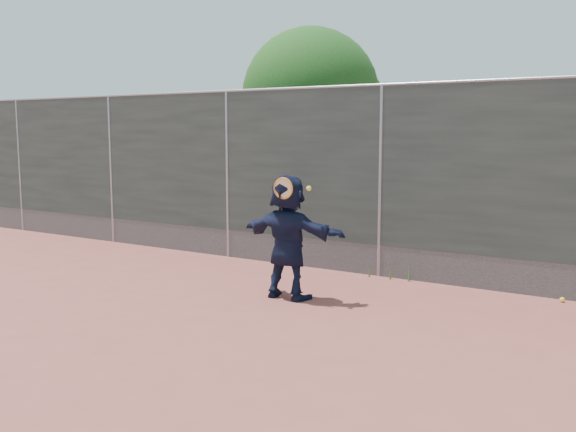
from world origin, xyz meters
The scene contains 7 objects.
ground centered at (0.00, 0.00, 0.00)m, with size 80.00×80.00×0.00m, color #9E4C42.
player centered at (-0.51, 1.58, 0.86)m, with size 1.59×0.51×1.72m, color #121832.
ball_ground centered at (2.76, 3.35, 0.03)m, with size 0.07×0.07×0.07m, color yellow.
fence centered at (0.00, 3.50, 1.58)m, with size 20.00×0.06×3.03m.
swing_action centered at (-0.43, 1.39, 1.52)m, with size 0.53×0.16×0.51m.
tree_left centered at (-2.85, 6.55, 2.94)m, with size 3.15×3.00×4.53m.
weed_clump centered at (0.29, 3.38, 0.13)m, with size 0.68×0.07×0.30m.
Camera 1 is at (4.08, -5.76, 2.29)m, focal length 40.00 mm.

